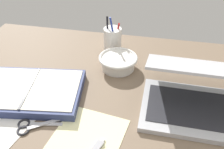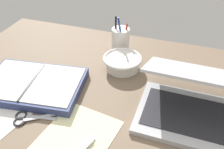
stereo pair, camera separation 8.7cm
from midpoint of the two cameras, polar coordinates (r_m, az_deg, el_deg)
The scene contains 8 objects.
desk_top at distance 86.75cm, azimuth 2.57°, elevation -7.26°, with size 140.00×100.00×2.00cm, color #75604C.
laptop at distance 84.47cm, azimuth 20.85°, elevation -5.95°, with size 33.35×31.74×18.27cm.
bowl at distance 100.68cm, azimuth 4.87°, elevation 2.73°, with size 15.77×15.77×5.39cm.
pen_cup at distance 111.97cm, azimuth 4.21°, elevation 7.96°, with size 7.91×7.91×16.73cm.
planner at distance 94.24cm, azimuth -15.10°, elevation -2.36°, with size 38.49×28.60×3.54cm.
scissors at distance 84.04cm, azimuth -16.30°, elevation -9.70°, with size 13.97×9.27×0.80cm.
paper_sheet_front at distance 75.63cm, azimuth -5.40°, elevation -15.02°, with size 20.31×26.66×0.16cm, color #F4EFB2.
usb_drive at distance 73.67cm, azimuth -2.72°, elevation -16.27°, with size 3.84×7.33×1.00cm.
Camera 2 is at (20.34, -58.91, 61.50)cm, focal length 40.00 mm.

